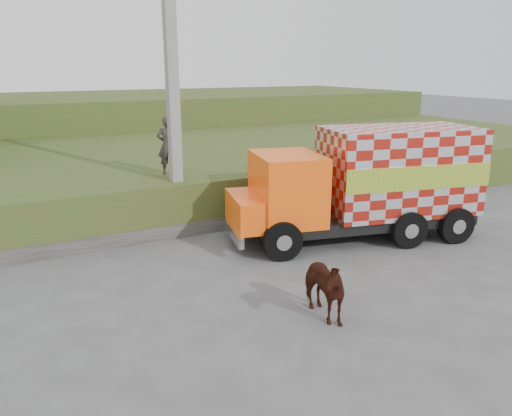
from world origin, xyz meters
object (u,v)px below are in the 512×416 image
utility_pole (173,88)px  pedestrian (168,145)px  cow (320,286)px  cargo_truck (367,183)px

utility_pole → pedestrian: size_ratio=4.58×
utility_pole → cow: bearing=-84.1°
utility_pole → cargo_truck: (4.45, -2.97, -2.50)m
cargo_truck → pedestrian: pedestrian is taller
utility_pole → cow: (0.65, -6.22, -3.44)m
cow → cargo_truck: bearing=43.6°
cow → pedestrian: bearing=97.3°
cargo_truck → pedestrian: (-4.34, 3.96, 0.80)m
cow → pedestrian: 7.44m
utility_pole → pedestrian: utility_pole is taller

